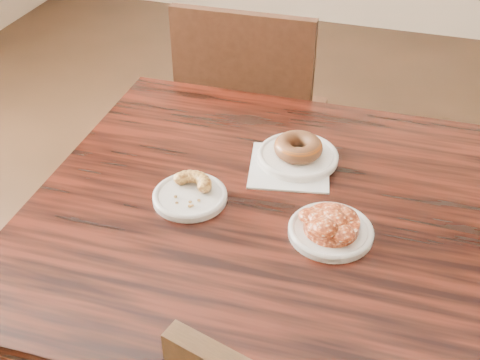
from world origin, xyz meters
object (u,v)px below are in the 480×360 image
(cafe_table, at_px, (252,328))
(cruller_fragment, at_px, (189,189))
(glazed_donut, at_px, (298,147))
(apple_fritter, at_px, (332,222))
(chair_far, at_px, (257,124))

(cafe_table, height_order, cruller_fragment, cruller_fragment)
(glazed_donut, xyz_separation_m, apple_fritter, (0.11, -0.21, -0.01))
(apple_fritter, bearing_deg, glazed_donut, 117.59)
(apple_fritter, height_order, cruller_fragment, apple_fritter)
(cruller_fragment, bearing_deg, glazed_donut, 48.24)
(chair_far, relative_size, glazed_donut, 8.63)
(chair_far, relative_size, cruller_fragment, 9.19)
(chair_far, distance_m, cruller_fragment, 0.85)
(chair_far, distance_m, glazed_donut, 0.72)
(apple_fritter, bearing_deg, chair_far, 114.59)
(apple_fritter, bearing_deg, cruller_fragment, 176.23)
(chair_far, bearing_deg, apple_fritter, 113.28)
(glazed_donut, relative_size, apple_fritter, 0.73)
(cruller_fragment, bearing_deg, chair_far, 95.97)
(cafe_table, distance_m, glazed_donut, 0.45)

